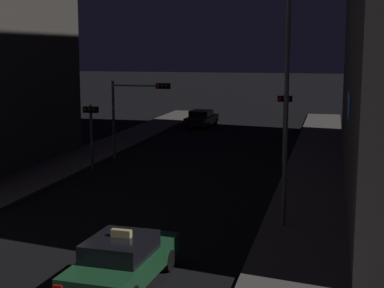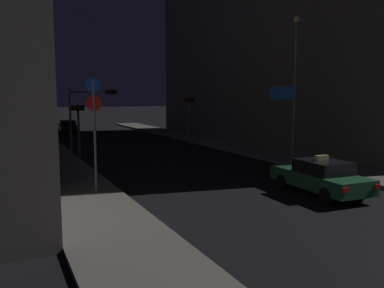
# 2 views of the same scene
# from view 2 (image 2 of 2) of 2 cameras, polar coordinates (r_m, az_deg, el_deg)

# --- Properties ---
(sidewalk_left) EXTENTS (3.02, 53.19, 0.16)m
(sidewalk_left) POSITION_cam_2_polar(r_m,az_deg,el_deg) (29.02, -20.27, -1.23)
(sidewalk_left) COLOR #5B5651
(sidewalk_left) RESTS_ON ground_plane
(sidewalk_right) EXTENTS (3.02, 53.19, 0.16)m
(sidewalk_right) POSITION_cam_2_polar(r_m,az_deg,el_deg) (33.08, 3.42, 0.13)
(sidewalk_right) COLOR #5B5651
(sidewalk_right) RESTS_ON ground_plane
(building_facade_right) EXTENTS (7.86, 30.77, 23.46)m
(building_facade_right) POSITION_cam_2_polar(r_m,az_deg,el_deg) (36.10, 12.08, 19.17)
(building_facade_right) COLOR #514C47
(building_facade_right) RESTS_ON ground_plane
(taxi) EXTENTS (2.06, 4.55, 1.62)m
(taxi) POSITION_cam_2_polar(r_m,az_deg,el_deg) (16.85, 18.10, -4.52)
(taxi) COLOR #1E512D
(taxi) RESTS_ON ground_plane
(far_car) EXTENTS (2.02, 4.53, 1.42)m
(far_car) POSITION_cam_2_polar(r_m,az_deg,el_deg) (44.90, -17.64, 2.44)
(far_car) COLOR black
(far_car) RESTS_ON ground_plane
(traffic_light_overhead) EXTENTS (3.52, 0.42, 4.58)m
(traffic_light_overhead) POSITION_cam_2_polar(r_m,az_deg,el_deg) (30.03, -14.68, 5.48)
(traffic_light_overhead) COLOR slate
(traffic_light_overhead) RESTS_ON ground_plane
(traffic_light_left_kerb) EXTENTS (0.80, 0.42, 3.48)m
(traffic_light_left_kerb) POSITION_cam_2_polar(r_m,az_deg,el_deg) (26.60, -16.17, 3.49)
(traffic_light_left_kerb) COLOR slate
(traffic_light_left_kerb) RESTS_ON ground_plane
(traffic_light_right_kerb) EXTENTS (0.80, 0.42, 3.94)m
(traffic_light_right_kerb) POSITION_cam_2_polar(r_m,az_deg,el_deg) (33.30, -0.38, 4.89)
(traffic_light_right_kerb) COLOR slate
(traffic_light_right_kerb) RESTS_ON ground_plane
(sign_pole_left) EXTENTS (0.60, 0.10, 4.54)m
(sign_pole_left) POSITION_cam_2_polar(r_m,az_deg,el_deg) (16.03, -13.97, 2.86)
(sign_pole_left) COLOR slate
(sign_pole_left) RESTS_ON sidewalk_left
(street_lamp_near_block) EXTENTS (0.38, 0.38, 8.37)m
(street_lamp_near_block) POSITION_cam_2_polar(r_m,az_deg,el_deg) (23.70, 14.74, 9.28)
(street_lamp_near_block) COLOR slate
(street_lamp_near_block) RESTS_ON sidewalk_right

